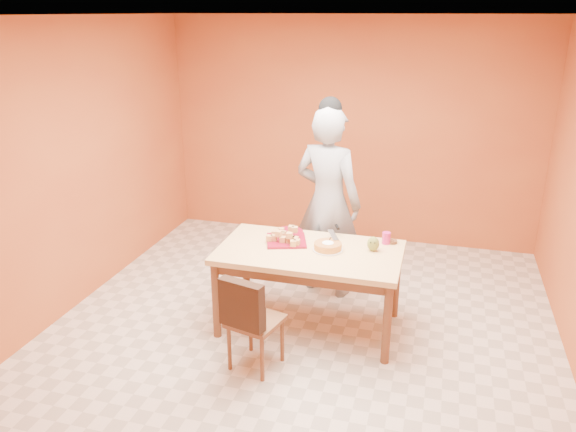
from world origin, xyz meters
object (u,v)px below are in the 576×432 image
(red_dinner_plate, at_px, (289,232))
(checker_tin, at_px, (392,242))
(sponge_cake, at_px, (328,246))
(magenta_glass, at_px, (386,238))
(dining_chair, at_px, (255,319))
(egg_ornament, at_px, (373,244))
(dining_table, at_px, (309,260))
(person, at_px, (328,203))
(pastry_platter, at_px, (286,241))

(red_dinner_plate, xyz_separation_m, checker_tin, (0.96, 0.00, 0.01))
(sponge_cake, relative_size, magenta_glass, 2.27)
(dining_chair, bearing_deg, sponge_cake, 75.03)
(egg_ornament, height_order, checker_tin, egg_ornament)
(dining_chair, xyz_separation_m, egg_ornament, (0.80, 0.85, 0.39))
(dining_table, distance_m, person, 0.80)
(person, relative_size, red_dinner_plate, 7.34)
(checker_tin, bearing_deg, magenta_glass, -151.17)
(dining_table, distance_m, pastry_platter, 0.30)
(dining_table, xyz_separation_m, checker_tin, (0.68, 0.35, 0.11))
(magenta_glass, bearing_deg, dining_table, -152.90)
(dining_table, relative_size, magenta_glass, 14.96)
(pastry_platter, bearing_deg, checker_tin, 13.65)
(pastry_platter, relative_size, sponge_cake, 1.44)
(dining_table, distance_m, checker_tin, 0.77)
(dining_table, height_order, sponge_cake, sponge_cake)
(pastry_platter, height_order, sponge_cake, sponge_cake)
(dining_table, distance_m, dining_chair, 0.81)
(person, bearing_deg, checker_tin, 165.74)
(person, xyz_separation_m, egg_ornament, (0.53, -0.62, -0.13))
(sponge_cake, bearing_deg, magenta_glass, 31.20)
(person, relative_size, egg_ornament, 14.46)
(red_dinner_plate, height_order, checker_tin, checker_tin)
(dining_table, xyz_separation_m, magenta_glass, (0.63, 0.32, 0.15))
(red_dinner_plate, relative_size, egg_ornament, 1.97)
(person, bearing_deg, magenta_glass, 161.98)
(checker_tin, bearing_deg, dining_table, -152.76)
(dining_chair, height_order, pastry_platter, dining_chair)
(checker_tin, bearing_deg, egg_ornament, -122.84)
(dining_chair, relative_size, person, 0.44)
(dining_chair, xyz_separation_m, pastry_platter, (0.02, 0.85, 0.34))
(person, relative_size, pastry_platter, 5.47)
(egg_ornament, distance_m, magenta_glass, 0.22)
(dining_table, bearing_deg, person, 89.84)
(red_dinner_plate, bearing_deg, dining_chair, -89.22)
(sponge_cake, relative_size, checker_tin, 2.64)
(pastry_platter, distance_m, magenta_glass, 0.90)
(red_dinner_plate, bearing_deg, magenta_glass, -1.67)
(pastry_platter, height_order, magenta_glass, magenta_glass)
(dining_chair, height_order, magenta_glass, magenta_glass)
(person, bearing_deg, dining_chair, 95.78)
(person, bearing_deg, dining_table, 105.94)
(dining_chair, distance_m, magenta_glass, 1.43)
(dining_chair, height_order, person, person)
(red_dinner_plate, xyz_separation_m, magenta_glass, (0.91, -0.03, 0.05))
(sponge_cake, distance_m, checker_tin, 0.61)
(dining_table, distance_m, sponge_cake, 0.21)
(egg_ornament, xyz_separation_m, checker_tin, (0.14, 0.22, -0.05))
(dining_table, distance_m, red_dinner_plate, 0.46)
(magenta_glass, bearing_deg, egg_ornament, -115.51)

